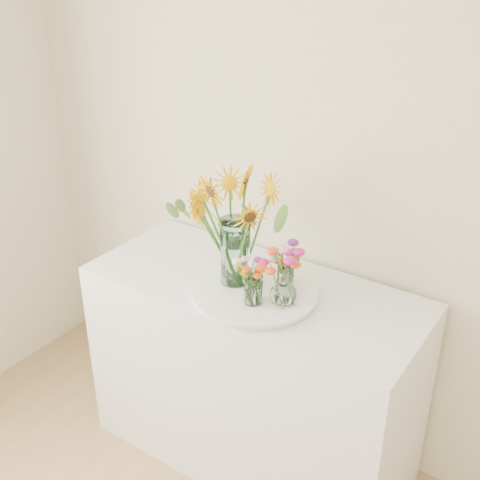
{
  "coord_description": "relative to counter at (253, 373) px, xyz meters",
  "views": [
    {
      "loc": [
        0.59,
        0.16,
        2.15
      ],
      "look_at": [
        -0.55,
        1.84,
        1.14
      ],
      "focal_mm": 45.0,
      "sensor_mm": 36.0,
      "label": 1
    }
  ],
  "objects": [
    {
      "name": "mason_jar",
      "position": [
        -0.05,
        -0.06,
        0.61
      ],
      "size": [
        0.14,
        0.14,
        0.27
      ],
      "primitive_type": "cylinder",
      "rotation": [
        0.0,
        0.0,
        -0.24
      ],
      "color": "#B1E2E5",
      "rests_on": "tray"
    },
    {
      "name": "wildflower_posy_c",
      "position": [
        0.14,
        0.0,
        0.58
      ],
      "size": [
        0.19,
        0.19,
        0.2
      ],
      "primitive_type": null,
      "color": "#ED4B14",
      "rests_on": "tray"
    },
    {
      "name": "tray",
      "position": [
        0.05,
        -0.07,
        0.46
      ],
      "size": [
        0.47,
        0.47,
        0.02
      ],
      "primitive_type": "cylinder",
      "color": "white",
      "rests_on": "counter"
    },
    {
      "name": "small_vase_b",
      "position": [
        0.19,
        -0.08,
        0.55
      ],
      "size": [
        0.12,
        0.12,
        0.15
      ],
      "primitive_type": null,
      "rotation": [
        0.0,
        0.0,
        0.21
      ],
      "color": "white",
      "rests_on": "tray"
    },
    {
      "name": "wildflower_posy_b",
      "position": [
        0.19,
        -0.08,
        0.59
      ],
      "size": [
        0.19,
        0.19,
        0.24
      ],
      "primitive_type": null,
      "color": "#ED4B14",
      "rests_on": "tray"
    },
    {
      "name": "wildflower_posy_a",
      "position": [
        0.09,
        -0.15,
        0.58
      ],
      "size": [
        0.17,
        0.17,
        0.21
      ],
      "primitive_type": null,
      "color": "#ED4B14",
      "rests_on": "tray"
    },
    {
      "name": "small_vase_a",
      "position": [
        0.09,
        -0.15,
        0.53
      ],
      "size": [
        0.08,
        0.08,
        0.12
      ],
      "primitive_type": "cylinder",
      "rotation": [
        0.0,
        0.0,
        0.21
      ],
      "color": "white",
      "rests_on": "tray"
    },
    {
      "name": "counter",
      "position": [
        0.0,
        0.0,
        0.0
      ],
      "size": [
        1.4,
        0.6,
        0.9
      ],
      "primitive_type": "cube",
      "color": "white",
      "rests_on": "ground_plane"
    },
    {
      "name": "small_vase_c",
      "position": [
        0.14,
        0.0,
        0.53
      ],
      "size": [
        0.07,
        0.07,
        0.11
      ],
      "primitive_type": "cylinder",
      "rotation": [
        0.0,
        0.0,
        -0.03
      ],
      "color": "white",
      "rests_on": "tray"
    },
    {
      "name": "sunflower_bouquet",
      "position": [
        -0.05,
        -0.06,
        0.72
      ],
      "size": [
        0.73,
        0.73,
        0.5
      ],
      "primitive_type": null,
      "rotation": [
        0.0,
        0.0,
        -0.24
      ],
      "color": "#E6A404",
      "rests_on": "tray"
    }
  ]
}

